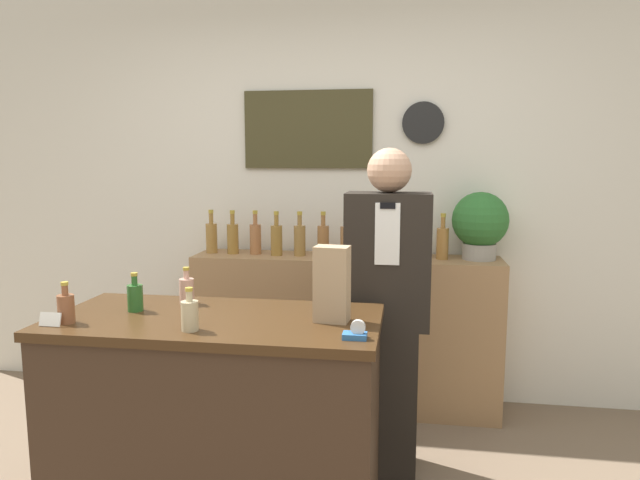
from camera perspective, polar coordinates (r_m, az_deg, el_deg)
name	(u,v)px	position (r m, az deg, el deg)	size (l,w,h in m)	color
back_wall	(333,193)	(3.76, 1.26, 4.73)	(5.20, 0.09, 2.70)	silver
back_shelf	(345,332)	(3.66, 2.53, -9.20)	(1.91, 0.36, 0.97)	#9E754C
display_counter	(218,419)	(2.63, -10.14, -17.19)	(1.39, 0.67, 0.91)	#382619
shopkeeper	(387,314)	(2.87, 6.71, -7.41)	(0.41, 0.26, 1.63)	black
potted_plant	(480,223)	(3.56, 15.72, 1.67)	(0.34, 0.34, 0.41)	#9E998E
paper_bag	(332,284)	(2.33, 1.21, -4.42)	(0.15, 0.11, 0.31)	tan
tape_dispenser	(356,333)	(2.15, 3.61, -9.25)	(0.09, 0.06, 0.07)	#2D66A8
price_card_left	(50,319)	(2.54, -25.37, -7.19)	(0.09, 0.02, 0.06)	white
counter_bottle_0	(66,308)	(2.55, -24.06, -6.20)	(0.07, 0.07, 0.17)	brown
counter_bottle_1	(135,297)	(2.64, -18.00, -5.41)	(0.07, 0.07, 0.17)	#265B24
counter_bottle_2	(187,290)	(2.71, -13.18, -4.89)	(0.07, 0.07, 0.17)	tan
counter_bottle_3	(190,314)	(2.29, -12.89, -7.27)	(0.07, 0.07, 0.17)	tan
shelf_bottle_0	(212,237)	(3.75, -10.79, 0.33)	(0.07, 0.07, 0.28)	olive
shelf_bottle_1	(233,237)	(3.69, -8.72, 0.26)	(0.07, 0.07, 0.28)	olive
shelf_bottle_2	(255,238)	(3.66, -6.47, 0.24)	(0.07, 0.07, 0.28)	#A5683E
shelf_bottle_3	(277,239)	(3.59, -4.37, 0.11)	(0.07, 0.07, 0.28)	olive
shelf_bottle_4	(300,239)	(3.57, -2.04, 0.09)	(0.07, 0.07, 0.28)	olive
shelf_bottle_5	(323,239)	(3.56, 0.32, 0.07)	(0.07, 0.07, 0.28)	#9A6637
shelf_bottle_6	(346,240)	(3.53, 2.63, -0.02)	(0.07, 0.07, 0.28)	#9B6A3E
shelf_bottle_7	(370,241)	(3.52, 5.00, -0.07)	(0.07, 0.07, 0.28)	#9F693B
shelf_bottle_8	(394,241)	(3.52, 7.39, -0.10)	(0.07, 0.07, 0.28)	olive
shelf_bottle_9	(418,241)	(3.52, 9.77, -0.14)	(0.07, 0.07, 0.28)	#A46A38
shelf_bottle_10	(442,242)	(3.53, 12.15, -0.20)	(0.07, 0.07, 0.28)	#A27036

